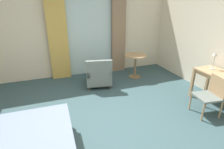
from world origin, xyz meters
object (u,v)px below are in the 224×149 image
object	(u,v)px
desk_chair	(211,94)
desk_lamp	(214,57)
armchair_by_window	(99,75)
round_cafe_table	(135,61)

from	to	relation	value
desk_chair	desk_lamp	size ratio (longest dim) A/B	2.02
desk_lamp	desk_chair	bearing A→B (deg)	-133.92
armchair_by_window	round_cafe_table	distance (m)	1.30
desk_lamp	armchair_by_window	distance (m)	2.94
armchair_by_window	round_cafe_table	bearing A→B (deg)	9.67
armchair_by_window	round_cafe_table	xyz separation A→B (m)	(1.26, 0.22, 0.22)
desk_lamp	round_cafe_table	world-z (taller)	desk_lamp
armchair_by_window	desk_chair	bearing A→B (deg)	-49.65
desk_chair	desk_lamp	distance (m)	0.95
desk_chair	armchair_by_window	world-z (taller)	desk_chair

